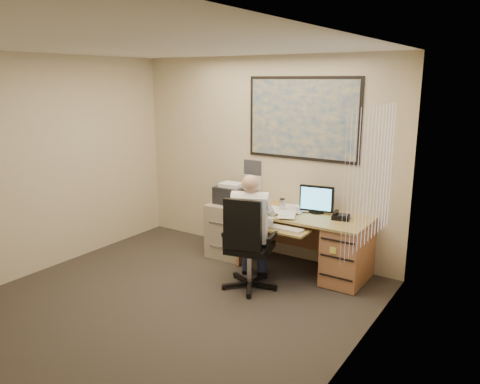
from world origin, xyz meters
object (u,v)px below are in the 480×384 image
Objects in this scene: desk at (330,242)px; office_chair at (247,262)px; person at (251,232)px; filing_cabinet at (233,224)px.

office_chair reaches higher than desk.
desk is at bearing 39.94° from office_chair.
filing_cabinet is at bearing 112.59° from person.
desk is 1.19× the size of person.
person is (0.78, -0.76, 0.23)m from filing_cabinet.
filing_cabinet is 0.91× the size of office_chair.
office_chair is at bearing -120.74° from person.
person reaches higher than filing_cabinet.
filing_cabinet is 0.76× the size of person.
person is (0.01, 0.08, 0.35)m from office_chair.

